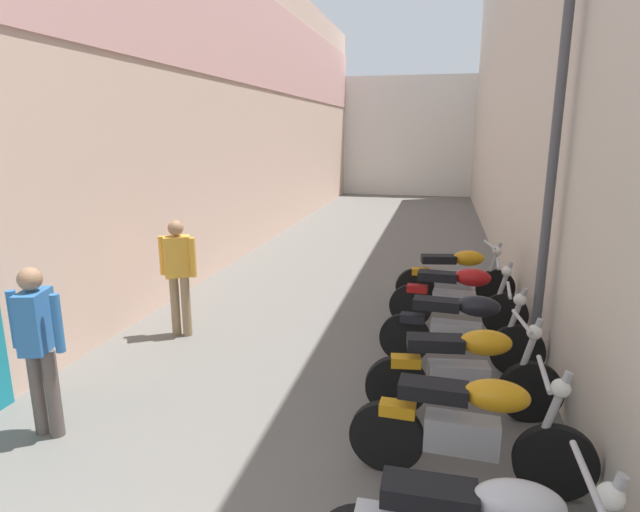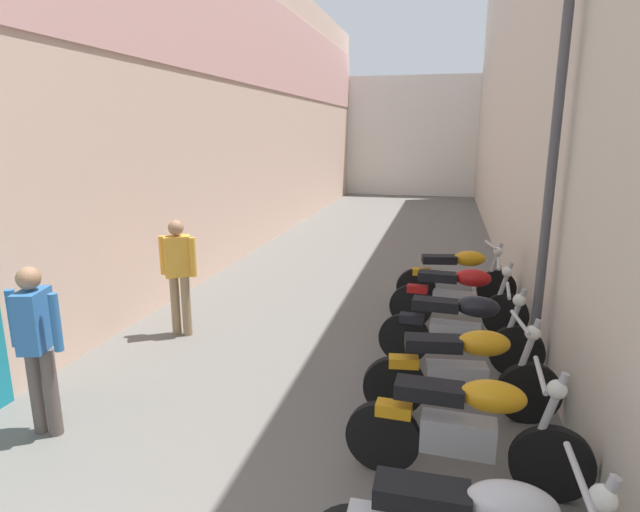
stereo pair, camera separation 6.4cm
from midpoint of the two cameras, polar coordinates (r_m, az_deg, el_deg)
ground_plane at (r=9.78m, az=4.35°, el=-2.39°), size 38.60×38.60×0.00m
building_left at (r=12.08m, az=-8.06°, el=16.44°), size 0.45×22.60×6.56m
building_right at (r=11.44m, az=21.94°, el=19.11°), size 0.45×22.60×7.94m
building_far_end at (r=23.63m, az=10.25°, el=12.86°), size 8.43×2.00×4.95m
motorcycle_third at (r=4.29m, az=16.30°, el=-17.64°), size 1.85×0.58×1.04m
motorcycle_fourth at (r=5.16m, az=15.85°, el=-12.03°), size 1.84×0.58×1.04m
motorcycle_fifth at (r=6.15m, az=15.53°, el=-7.72°), size 1.85×0.58×1.04m
motorcycle_sixth at (r=7.29m, az=15.28°, el=-4.35°), size 1.85×0.58×1.04m
motorcycle_seventh at (r=8.32m, az=15.11°, el=-2.12°), size 1.83×0.58×1.04m
pedestrian_mid_alley at (r=5.19m, az=-28.47°, el=-8.05°), size 0.52×0.38×1.57m
pedestrian_further_down at (r=7.06m, az=-15.10°, el=-1.39°), size 0.52×0.36×1.57m
street_lamp at (r=5.83m, az=23.77°, el=11.03°), size 0.79×0.18×4.30m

